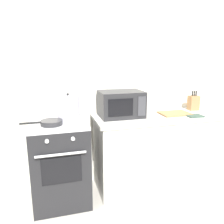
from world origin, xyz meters
TOP-DOWN VIEW (x-y plane):
  - back_wall at (0.30, 0.97)m, footprint 4.40×0.10m
  - lower_cabinet_right at (0.90, 0.62)m, footprint 1.64×0.56m
  - countertop_right at (0.90, 0.62)m, footprint 1.70×0.60m
  - stove at (-0.35, 0.60)m, footprint 0.60×0.64m
  - stock_pot at (-0.23, 0.69)m, footprint 0.34×0.25m
  - frying_pan at (-0.42, 0.54)m, footprint 0.42×0.22m
  - microwave at (0.38, 0.68)m, footprint 0.50×0.37m
  - cutting_board at (1.04, 0.60)m, footprint 0.36×0.26m
  - knife_block at (1.40, 0.74)m, footprint 0.13×0.10m
  - oven_mitt at (1.21, 0.44)m, footprint 0.18×0.14m

SIDE VIEW (x-z plane):
  - lower_cabinet_right at x=0.90m, z-range 0.00..0.88m
  - stove at x=-0.35m, z-range 0.00..0.92m
  - countertop_right at x=0.90m, z-range 0.88..0.92m
  - oven_mitt at x=1.21m, z-range 0.92..0.94m
  - cutting_board at x=1.04m, z-range 0.92..0.94m
  - frying_pan at x=-0.42m, z-range 0.92..0.97m
  - knife_block at x=1.40m, z-range 0.89..1.15m
  - stock_pot at x=-0.23m, z-range 0.91..1.21m
  - microwave at x=0.38m, z-range 0.92..1.22m
  - back_wall at x=0.30m, z-range 0.00..2.50m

